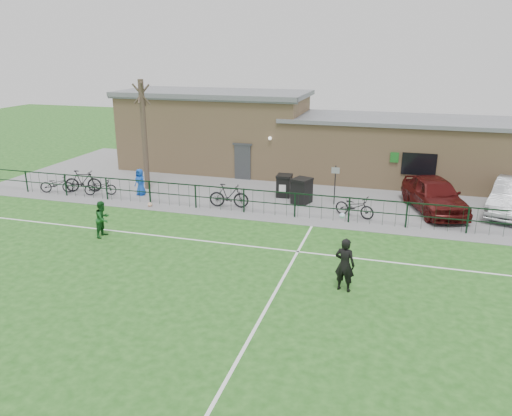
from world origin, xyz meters
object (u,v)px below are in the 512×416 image
(sign_post, at_px, (335,185))
(bicycle_c, at_px, (100,187))
(wheelie_bin_left, at_px, (284,186))
(bicycle_a, at_px, (57,184))
(bicycle_b, at_px, (83,181))
(bicycle_d, at_px, (229,196))
(spectator_child, at_px, (140,182))
(car_maroon, at_px, (435,195))
(outfield_player, at_px, (103,219))
(wheelie_bin_right, at_px, (302,192))
(ball_ground, at_px, (150,205))
(bare_tree, at_px, (144,136))
(bicycle_e, at_px, (355,207))

(sign_post, height_order, bicycle_c, sign_post)
(wheelie_bin_left, bearing_deg, bicycle_a, -169.16)
(bicycle_b, bearing_deg, bicycle_d, -107.66)
(bicycle_b, distance_m, spectator_child, 3.34)
(car_maroon, xyz_separation_m, outfield_player, (-13.44, -7.42, -0.09))
(wheelie_bin_right, xyz_separation_m, spectator_child, (-8.57, -1.05, 0.12))
(sign_post, distance_m, ball_ground, 9.31)
(wheelie_bin_right, distance_m, ball_ground, 7.67)
(sign_post, bearing_deg, wheelie_bin_right, -170.60)
(ball_ground, bearing_deg, bare_tree, 120.03)
(bicycle_c, distance_m, spectator_child, 2.18)
(bicycle_a, distance_m, outfield_player, 7.94)
(car_maroon, distance_m, bicycle_b, 18.38)
(bare_tree, distance_m, sign_post, 10.67)
(bicycle_a, distance_m, bicycle_c, 2.57)
(wheelie_bin_right, distance_m, bicycle_e, 3.16)
(bicycle_e, bearing_deg, car_maroon, -43.29)
(wheelie_bin_right, xyz_separation_m, outfield_player, (-7.05, -6.93, 0.15))
(wheelie_bin_left, relative_size, bicycle_c, 0.65)
(bicycle_a, height_order, bicycle_d, bicycle_d)
(sign_post, distance_m, bicycle_c, 12.43)
(bare_tree, bearing_deg, bicycle_c, -133.15)
(sign_post, relative_size, bicycle_a, 1.12)
(bare_tree, distance_m, bicycle_d, 6.35)
(bicycle_c, bearing_deg, spectator_child, -94.42)
(ball_ground, bearing_deg, car_maroon, 13.42)
(bare_tree, height_order, car_maroon, bare_tree)
(bicycle_e, bearing_deg, sign_post, 53.21)
(bicycle_b, bearing_deg, ball_ground, -121.31)
(wheelie_bin_left, distance_m, bicycle_a, 12.40)
(wheelie_bin_right, bearing_deg, bicycle_c, -152.39)
(sign_post, height_order, spectator_child, sign_post)
(bicycle_c, bearing_deg, bicycle_e, -109.94)
(bicycle_b, distance_m, ball_ground, 4.97)
(bare_tree, distance_m, spectator_child, 2.62)
(bare_tree, relative_size, sign_post, 3.00)
(bicycle_c, relative_size, spectator_child, 1.17)
(ball_ground, bearing_deg, sign_post, 18.94)
(car_maroon, xyz_separation_m, bicycle_b, (-18.28, -1.87, -0.23))
(car_maroon, xyz_separation_m, bicycle_d, (-9.70, -2.21, -0.24))
(bicycle_a, xyz_separation_m, ball_ground, (6.06, -0.82, -0.37))
(bare_tree, height_order, bicycle_a, bare_tree)
(wheelie_bin_left, bearing_deg, ball_ground, -151.09)
(wheelie_bin_right, height_order, bicycle_b, bicycle_b)
(bicycle_c, distance_m, bicycle_e, 13.46)
(bicycle_d, distance_m, outfield_player, 6.42)
(bicycle_c, distance_m, bicycle_d, 7.34)
(wheelie_bin_right, xyz_separation_m, bicycle_c, (-10.65, -1.66, -0.16))
(wheelie_bin_left, height_order, outfield_player, outfield_player)
(wheelie_bin_right, distance_m, bicycle_b, 11.97)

